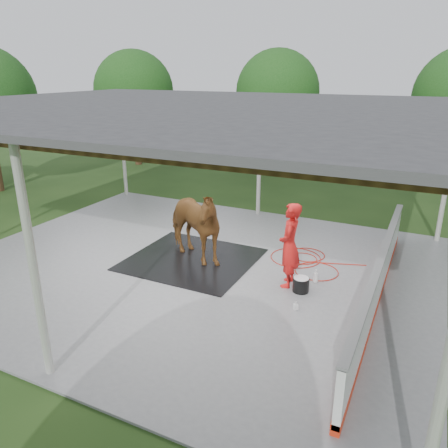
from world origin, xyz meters
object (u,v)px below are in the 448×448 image
at_px(dasher_board, 378,282).
at_px(horse, 191,224).
at_px(handler, 289,245).
at_px(wash_bucket, 301,284).

relative_size(dasher_board, horse, 3.40).
bearing_deg(horse, handler, -70.52).
distance_m(handler, wash_bucket, 0.92).
bearing_deg(wash_bucket, handler, 152.25).
bearing_deg(wash_bucket, dasher_board, 4.67).
xyz_separation_m(horse, wash_bucket, (3.10, -0.44, -0.84)).
xyz_separation_m(horse, handler, (2.73, -0.24, -0.02)).
xyz_separation_m(dasher_board, handler, (-2.01, 0.06, 0.45)).
bearing_deg(horse, wash_bucket, -73.51).
height_order(dasher_board, handler, handler).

